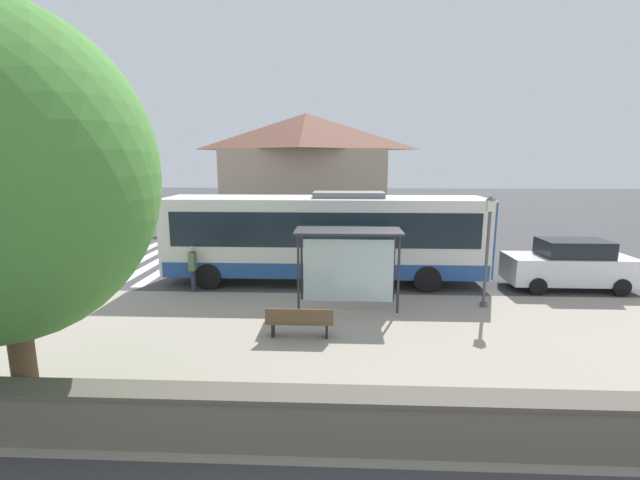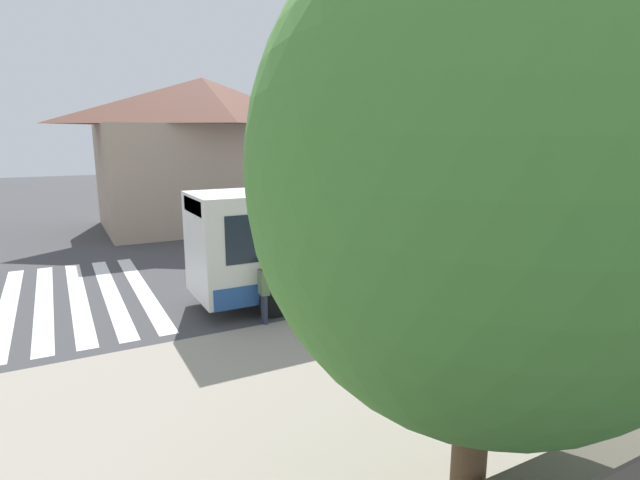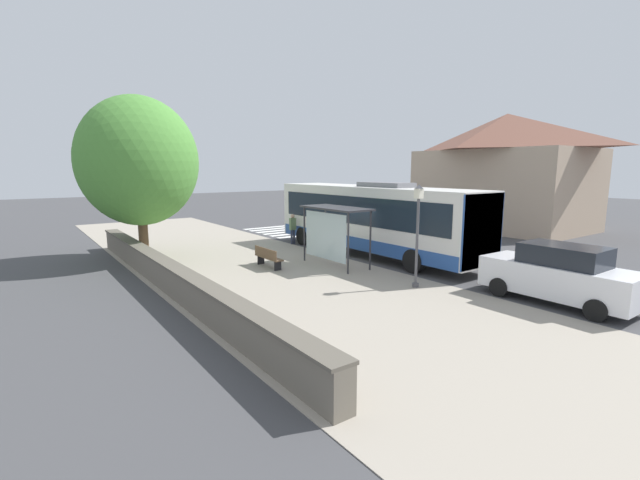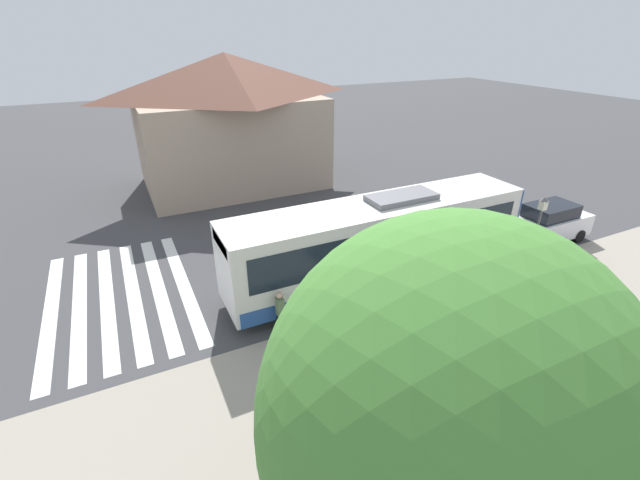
# 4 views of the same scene
# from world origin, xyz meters

# --- Properties ---
(ground_plane) EXTENTS (120.00, 120.00, 0.00)m
(ground_plane) POSITION_xyz_m (0.00, 0.00, 0.00)
(ground_plane) COLOR #424244
(ground_plane) RESTS_ON ground
(sidewalk_plaza) EXTENTS (9.00, 44.00, 0.02)m
(sidewalk_plaza) POSITION_xyz_m (-4.50, 0.00, 0.01)
(sidewalk_plaza) COLOR #9E9384
(sidewalk_plaza) RESTS_ON ground
(crosswalk_stripes) EXTENTS (9.00, 5.25, 0.01)m
(crosswalk_stripes) POSITION_xyz_m (5.00, 10.08, 0.00)
(crosswalk_stripes) COLOR silver
(crosswalk_stripes) RESTS_ON ground
(stone_wall) EXTENTS (0.60, 20.00, 1.03)m
(stone_wall) POSITION_xyz_m (-8.55, 0.00, 0.52)
(stone_wall) COLOR #6B6356
(stone_wall) RESTS_ON ground
(background_building) EXTENTS (8.04, 11.50, 8.10)m
(background_building) POSITION_xyz_m (16.11, 2.27, 4.17)
(background_building) COLOR tan
(background_building) RESTS_ON ground
(bus) EXTENTS (2.63, 12.48, 3.63)m
(bus) POSITION_xyz_m (1.62, 0.42, 1.88)
(bus) COLOR silver
(bus) RESTS_ON ground
(bus_shelter) EXTENTS (1.51, 3.48, 2.61)m
(bus_shelter) POSITION_xyz_m (-1.45, -0.44, 2.13)
(bus_shelter) COLOR #2D2D33
(bus_shelter) RESTS_ON ground
(pedestrian) EXTENTS (0.34, 0.23, 1.74)m
(pedestrian) POSITION_xyz_m (0.06, 5.27, 1.03)
(pedestrian) COLOR #2D3347
(pedestrian) RESTS_ON ground
(bench) EXTENTS (0.40, 1.87, 0.88)m
(bench) POSITION_xyz_m (-3.97, 0.93, 0.48)
(bench) COLOR brown
(bench) RESTS_ON ground
(street_lamp_near) EXTENTS (0.28, 0.28, 3.72)m
(street_lamp_near) POSITION_xyz_m (-1.17, -4.99, 2.22)
(street_lamp_near) COLOR #4C4C51
(street_lamp_near) RESTS_ON ground
(parked_car_behind_bus) EXTENTS (1.87, 4.57, 1.90)m
(parked_car_behind_bus) POSITION_xyz_m (1.11, -8.90, 0.93)
(parked_car_behind_bus) COLOR silver
(parked_car_behind_bus) RESTS_ON ground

